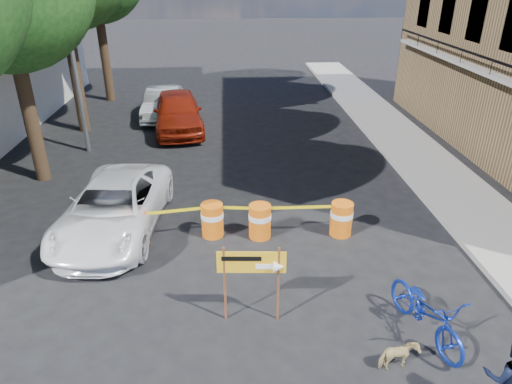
{
  "coord_description": "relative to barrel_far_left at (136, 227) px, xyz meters",
  "views": [
    {
      "loc": [
        -0.71,
        -7.1,
        6.23
      ],
      "look_at": [
        -0.07,
        2.91,
        1.3
      ],
      "focal_mm": 32.0,
      "sensor_mm": 36.0,
      "label": 1
    }
  ],
  "objects": [
    {
      "name": "ground",
      "position": [
        3.04,
        -2.82,
        -0.47
      ],
      "size": [
        120.0,
        120.0,
        0.0
      ],
      "primitive_type": "plane",
      "color": "black",
      "rests_on": "ground"
    },
    {
      "name": "sidewalk_east",
      "position": [
        9.24,
        3.18,
        -0.4
      ],
      "size": [
        2.4,
        40.0,
        0.15
      ],
      "primitive_type": "cube",
      "color": "gray",
      "rests_on": "ground"
    },
    {
      "name": "streetlamp",
      "position": [
        -2.89,
        6.68,
        3.9
      ],
      "size": [
        1.25,
        0.18,
        8.0
      ],
      "color": "gray",
      "rests_on": "ground"
    },
    {
      "name": "barrel_far_left",
      "position": [
        0.0,
        0.0,
        0.0
      ],
      "size": [
        0.58,
        0.58,
        0.9
      ],
      "color": "#DB5A0C",
      "rests_on": "ground"
    },
    {
      "name": "barrel_mid_left",
      "position": [
        1.87,
        0.28,
        0.0
      ],
      "size": [
        0.58,
        0.58,
        0.9
      ],
      "color": "#DB5A0C",
      "rests_on": "ground"
    },
    {
      "name": "barrel_mid_right",
      "position": [
        3.08,
        0.13,
        0.0
      ],
      "size": [
        0.58,
        0.58,
        0.9
      ],
      "color": "#DB5A0C",
      "rests_on": "ground"
    },
    {
      "name": "barrel_far_right",
      "position": [
        5.17,
        0.12,
        0.0
      ],
      "size": [
        0.58,
        0.58,
        0.9
      ],
      "color": "#DB5A0C",
      "rests_on": "ground"
    },
    {
      "name": "detour_sign",
      "position": [
        2.85,
        -2.94,
        0.74
      ],
      "size": [
        1.29,
        0.25,
        1.66
      ],
      "rotation": [
        0.0,
        0.0,
        -0.07
      ],
      "color": "#592D19",
      "rests_on": "ground"
    },
    {
      "name": "pedestrian",
      "position": [
        6.39,
        -5.31,
        0.28
      ],
      "size": [
        0.89,
        0.8,
        1.5
      ],
      "primitive_type": "imported",
      "rotation": [
        0.0,
        0.0,
        2.76
      ],
      "color": "black",
      "rests_on": "ground"
    },
    {
      "name": "bicycle",
      "position": [
        5.89,
        -3.57,
        0.59
      ],
      "size": [
        0.99,
        1.26,
        2.12
      ],
      "primitive_type": "imported",
      "rotation": [
        0.0,
        0.0,
        0.25
      ],
      "color": "#132DA0",
      "rests_on": "ground"
    },
    {
      "name": "dog",
      "position": [
        5.13,
        -4.34,
        -0.19
      ],
      "size": [
        0.72,
        0.45,
        0.56
      ],
      "primitive_type": "imported",
      "rotation": [
        0.0,
        0.0,
        1.8
      ],
      "color": "tan",
      "rests_on": "ground"
    },
    {
      "name": "suv_white",
      "position": [
        -0.67,
        0.68,
        0.21
      ],
      "size": [
        2.68,
        5.08,
        1.36
      ],
      "primitive_type": "imported",
      "rotation": [
        0.0,
        0.0,
        -0.09
      ],
      "color": "white",
      "rests_on": "ground"
    },
    {
      "name": "sedan_red",
      "position": [
        0.24,
        8.96,
        0.35
      ],
      "size": [
        2.57,
        5.04,
        1.64
      ],
      "primitive_type": "imported",
      "rotation": [
        0.0,
        0.0,
        0.13
      ],
      "color": "maroon",
      "rests_on": "ground"
    },
    {
      "name": "sedan_silver",
      "position": [
        -0.61,
        10.94,
        0.2
      ],
      "size": [
        1.58,
        4.14,
        1.35
      ],
      "primitive_type": "imported",
      "rotation": [
        0.0,
        0.0,
        -0.04
      ],
      "color": "#B4B6BC",
      "rests_on": "ground"
    }
  ]
}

